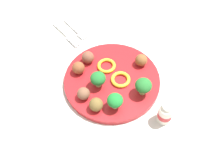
# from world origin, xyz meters

# --- Properties ---
(ground_plane) EXTENTS (4.00, 4.00, 0.00)m
(ground_plane) POSITION_xyz_m (0.00, 0.00, 0.00)
(ground_plane) COLOR beige
(plate) EXTENTS (0.28, 0.28, 0.02)m
(plate) POSITION_xyz_m (0.00, 0.00, 0.01)
(plate) COLOR red
(plate) RESTS_ON ground_plane
(broccoli_floret_back_right) EXTENTS (0.04, 0.04, 0.05)m
(broccoli_floret_back_right) POSITION_xyz_m (-0.01, -0.04, 0.05)
(broccoli_floret_back_right) COLOR #8EBC70
(broccoli_floret_back_right) RESTS_ON plate
(broccoli_floret_center) EXTENTS (0.05, 0.05, 0.05)m
(broccoli_floret_center) POSITION_xyz_m (0.09, 0.03, 0.05)
(broccoli_floret_center) COLOR #96CF6F
(broccoli_floret_center) RESTS_ON plate
(broccoli_floret_back_left) EXTENTS (0.04, 0.04, 0.05)m
(broccoli_floret_back_left) POSITION_xyz_m (0.08, -0.05, 0.05)
(broccoli_floret_back_left) COLOR #ADB97F
(broccoli_floret_back_left) RESTS_ON plate
(meatball_mid_left) EXTENTS (0.04, 0.04, 0.04)m
(meatball_mid_left) POSITION_xyz_m (0.01, 0.10, 0.03)
(meatball_mid_left) COLOR brown
(meatball_mid_left) RESTS_ON plate
(meatball_front_right) EXTENTS (0.04, 0.04, 0.04)m
(meatball_front_right) POSITION_xyz_m (0.05, -0.09, 0.03)
(meatball_front_right) COLOR brown
(meatball_front_right) RESTS_ON plate
(meatball_mid_right) EXTENTS (0.04, 0.04, 0.04)m
(meatball_mid_right) POSITION_xyz_m (-0.08, -0.06, 0.03)
(meatball_mid_right) COLOR brown
(meatball_mid_right) RESTS_ON plate
(meatball_center) EXTENTS (0.04, 0.04, 0.04)m
(meatball_center) POSITION_xyz_m (0.00, -0.10, 0.03)
(meatball_center) COLOR brown
(meatball_center) RESTS_ON plate
(meatball_front_left) EXTENTS (0.04, 0.04, 0.04)m
(meatball_front_left) POSITION_xyz_m (-0.10, -0.01, 0.03)
(meatball_front_left) COLOR brown
(meatball_front_left) RESTS_ON plate
(pepper_ring_back_left) EXTENTS (0.07, 0.07, 0.01)m
(pepper_ring_back_left) POSITION_xyz_m (-0.04, 0.02, 0.02)
(pepper_ring_back_left) COLOR yellow
(pepper_ring_back_left) RESTS_ON plate
(pepper_ring_near_rim) EXTENTS (0.08, 0.08, 0.01)m
(pepper_ring_near_rim) POSITION_xyz_m (0.02, 0.02, 0.02)
(pepper_ring_near_rim) COLOR yellow
(pepper_ring_near_rim) RESTS_ON plate
(napkin) EXTENTS (0.17, 0.13, 0.01)m
(napkin) POSITION_xyz_m (-0.25, 0.02, 0.00)
(napkin) COLOR white
(napkin) RESTS_ON ground_plane
(fork) EXTENTS (0.12, 0.02, 0.01)m
(fork) POSITION_xyz_m (-0.24, 0.04, 0.01)
(fork) COLOR silver
(fork) RESTS_ON napkin
(knife) EXTENTS (0.15, 0.02, 0.01)m
(knife) POSITION_xyz_m (-0.24, 0.00, 0.01)
(knife) COLOR white
(knife) RESTS_ON napkin
(yogurt_bottle) EXTENTS (0.04, 0.04, 0.07)m
(yogurt_bottle) POSITION_xyz_m (0.18, 0.03, 0.03)
(yogurt_bottle) COLOR white
(yogurt_bottle) RESTS_ON ground_plane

